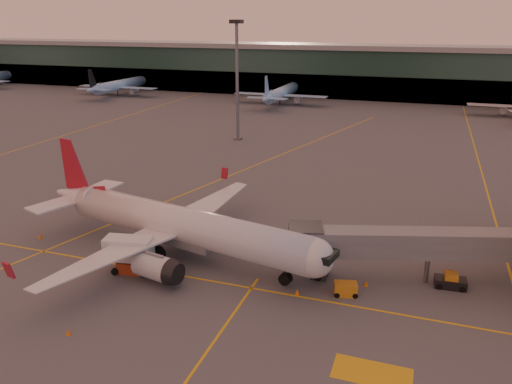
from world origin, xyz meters
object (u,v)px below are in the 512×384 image
(main_airplane, at_px, (176,225))
(pushback_tug, at_px, (450,282))
(catering_truck, at_px, (129,253))
(gpu_cart, at_px, (346,289))

(main_airplane, relative_size, pushback_tug, 12.10)
(catering_truck, relative_size, pushback_tug, 1.68)
(catering_truck, distance_m, gpu_cart, 22.76)
(gpu_cart, bearing_deg, pushback_tug, 11.21)
(main_airplane, height_order, pushback_tug, main_airplane)
(main_airplane, height_order, catering_truck, main_airplane)
(catering_truck, bearing_deg, main_airplane, 48.59)
(main_airplane, height_order, gpu_cart, main_airplane)
(catering_truck, relative_size, gpu_cart, 2.10)
(main_airplane, distance_m, pushback_tug, 29.58)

